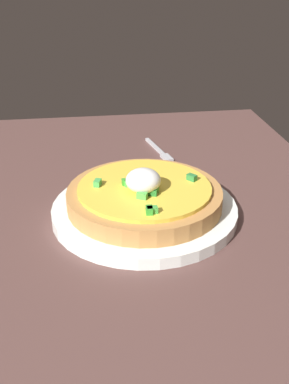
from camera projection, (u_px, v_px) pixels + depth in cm
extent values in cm
cube|color=brown|center=(78.00, 258.00, 56.49)|extent=(101.54, 78.70, 2.26)
cylinder|color=white|center=(144.00, 210.00, 62.95)|extent=(24.69, 24.69, 1.55)
cylinder|color=#B87E43|center=(144.00, 198.00, 62.06)|extent=(20.50, 20.50, 2.36)
cylinder|color=yellow|center=(144.00, 188.00, 61.40)|extent=(17.58, 17.58, 0.51)
ellipsoid|color=white|center=(143.00, 180.00, 59.40)|extent=(4.48, 4.48, 2.99)
cube|color=green|center=(127.00, 182.00, 61.49)|extent=(0.88, 1.33, 0.80)
cube|color=green|center=(130.00, 184.00, 61.05)|extent=(1.10, 1.44, 0.80)
cube|color=#2D7D39|center=(192.00, 177.00, 62.69)|extent=(1.50, 1.43, 0.80)
cube|color=#55AE47|center=(153.00, 189.00, 59.59)|extent=(0.99, 1.39, 0.80)
cube|color=#267A2D|center=(152.00, 192.00, 58.88)|extent=(1.17, 1.47, 0.80)
cube|color=green|center=(149.00, 209.00, 55.06)|extent=(1.34, 0.90, 0.80)
cube|color=green|center=(152.00, 210.00, 54.82)|extent=(0.86, 1.32, 0.80)
cube|color=green|center=(97.00, 183.00, 61.25)|extent=(1.48, 1.19, 0.80)
cube|color=#51B048|center=(142.00, 196.00, 58.07)|extent=(1.30, 1.50, 0.80)
cube|color=#B7B7BC|center=(155.00, 147.00, 84.76)|extent=(8.05, 2.38, 0.50)
cube|color=#B7B7BC|center=(167.00, 158.00, 80.22)|extent=(3.04, 1.98, 0.50)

